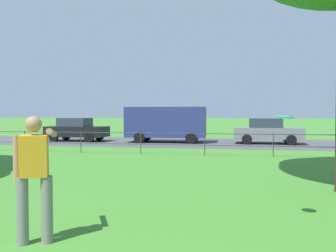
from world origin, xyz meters
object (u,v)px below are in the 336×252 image
at_px(person_thrower, 34,175).
at_px(frisbee, 285,117).
at_px(car_black_far_left, 77,129).
at_px(car_grey_left, 267,131).
at_px(panel_van_far_right, 166,122).

bearing_deg(person_thrower, frisbee, 23.10).
xyz_separation_m(person_thrower, car_black_far_left, (-7.36, 16.87, -0.18)).
relative_size(frisbee, car_grey_left, 0.09).
distance_m(person_thrower, panel_van_far_right, 17.06).
bearing_deg(frisbee, car_black_far_left, 125.35).
distance_m(car_black_far_left, car_grey_left, 12.27).
height_order(person_thrower, car_black_far_left, person_thrower).
relative_size(frisbee, car_black_far_left, 0.09).
xyz_separation_m(frisbee, car_black_far_left, (-10.90, 15.36, -0.97)).
bearing_deg(car_grey_left, panel_van_far_right, -179.85).
distance_m(panel_van_far_right, car_grey_left, 6.23).
distance_m(person_thrower, frisbee, 3.93).
relative_size(car_black_far_left, car_grey_left, 1.00).
xyz_separation_m(person_thrower, car_grey_left, (4.91, 17.02, -0.18)).
bearing_deg(panel_van_far_right, person_thrower, -85.61).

